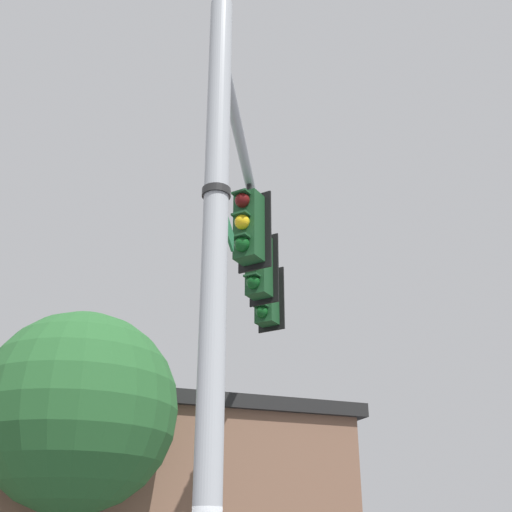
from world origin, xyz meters
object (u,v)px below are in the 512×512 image
Objects in this scene: traffic_light_mid_inner at (258,265)px; street_name_sign at (222,209)px; traffic_light_mid_outer at (266,296)px; traffic_light_nearest_pole at (248,226)px.

traffic_light_mid_inner is 1.08× the size of street_name_sign.
traffic_light_mid_inner is at bearing 114.18° from traffic_light_mid_outer.
traffic_light_mid_outer is at bearing -65.82° from traffic_light_nearest_pole.
traffic_light_nearest_pole is 2.63m from street_name_sign.
traffic_light_mid_outer reaches higher than street_name_sign.
traffic_light_mid_inner is at bearing -65.82° from traffic_light_nearest_pole.
traffic_light_nearest_pole is 1.44m from traffic_light_mid_inner.
traffic_light_nearest_pole is 2.88m from traffic_light_mid_outer.
traffic_light_nearest_pole is at bearing 114.18° from traffic_light_mid_outer.
traffic_light_mid_inner reaches higher than street_name_sign.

